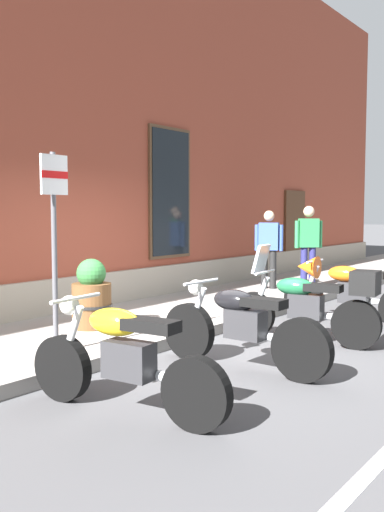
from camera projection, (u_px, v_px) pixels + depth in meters
ground_plane at (192, 343)px, 7.53m from camera, size 140.00×140.00×0.00m
sidewalk at (122, 326)px, 8.29m from camera, size 32.46×2.55×0.15m
motorcycle_yellow_naked at (122, 359)px, 4.86m from camera, size 0.62×2.04×0.99m
motorcycle_black_naked at (240, 326)px, 6.24m from camera, size 0.62×2.14×0.95m
motorcycle_green_touring at (311, 303)px, 7.46m from camera, size 0.67×2.05×1.29m
motorcycle_orange_sport at (345, 288)px, 8.74m from camera, size 0.62×2.18×1.04m
pedestrian_blue_top at (269, 245)px, 11.70m from camera, size 0.33×0.56×1.61m
pedestrian_striped_shirt at (308, 242)px, 11.85m from camera, size 0.43×0.45×1.70m
parking_sign at (54, 223)px, 6.30m from camera, size 0.36×0.07×2.24m
barrel_planter at (92, 297)px, 7.76m from camera, size 0.57×0.57×0.95m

